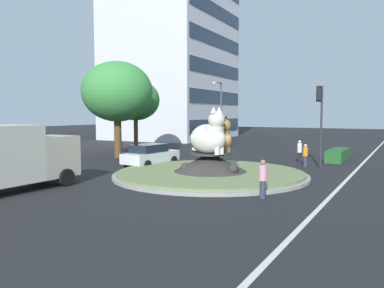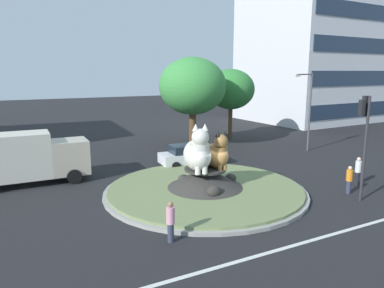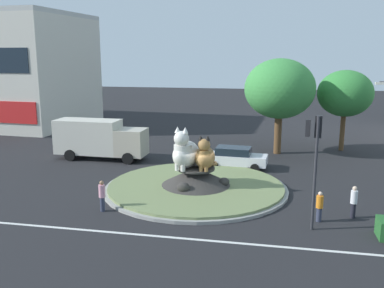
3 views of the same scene
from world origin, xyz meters
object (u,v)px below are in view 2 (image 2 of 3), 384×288
Objects in this scene: second_tree_near_tower at (193,86)px; pedestrian_orange_shirt at (349,179)px; pedestrian_pink_shirt at (171,221)px; office_tower at (318,19)px; traffic_light_mast at (365,125)px; broadleaf_tree_behind_island at (231,89)px; streetlight_arm at (308,106)px; delivery_box_truck at (21,158)px; cat_statue_tabby at (217,154)px; sedan_on_far_lane at (190,155)px; pedestrian_white_shirt at (358,170)px; cat_statue_white at (198,153)px.

second_tree_near_tower is 15.87m from pedestrian_orange_shirt.
office_tower is at bearing 47.90° from pedestrian_pink_shirt.
pedestrian_orange_shirt is (11.37, 0.81, -0.08)m from pedestrian_pink_shirt.
pedestrian_orange_shirt is at bearing -16.13° from traffic_light_mast.
streetlight_arm is at bearing -72.32° from broadleaf_tree_behind_island.
second_tree_near_tower is at bearing 70.40° from pedestrian_pink_shirt.
traffic_light_mast is 0.75× the size of delivery_box_truck.
office_tower is at bearing 19.88° from pedestrian_orange_shirt.
office_tower is 3.96× the size of broadleaf_tree_behind_island.
broadleaf_tree_behind_island is 18.20m from pedestrian_orange_shirt.
office_tower reaches higher than traffic_light_mast.
broadleaf_tree_behind_island is (9.93, 13.71, 2.77)m from cat_statue_tabby.
office_tower is 6.01× the size of sedan_on_far_lane.
pedestrian_pink_shirt is at bearing -117.05° from sedan_on_far_lane.
pedestrian_white_shirt is (-20.81, -24.17, -13.01)m from office_tower.
office_tower is 27.97m from second_tree_near_tower.
streetlight_arm is 20.34m from pedestrian_pink_shirt.
pedestrian_orange_shirt is 19.20m from delivery_box_truck.
traffic_light_mast is 12.00m from sedan_on_far_lane.
cat_statue_white is 38.85m from office_tower.
sedan_on_far_lane is (-27.78, -15.47, -13.10)m from office_tower.
streetlight_arm reaches higher than sedan_on_far_lane.
office_tower is 24.91m from streetlight_arm.
sedan_on_far_lane is at bearing -9.46° from streetlight_arm.
pedestrian_pink_shirt is 0.23× the size of delivery_box_truck.
streetlight_arm reaches higher than pedestrian_pink_shirt.
second_tree_near_tower is 4.66× the size of pedestrian_white_shirt.
cat_statue_white is 8.69m from pedestrian_orange_shirt.
second_tree_near_tower reaches higher than pedestrian_pink_shirt.
cat_statue_tabby reaches higher than sedan_on_far_lane.
broadleaf_tree_behind_island is 1.52× the size of sedan_on_far_lane.
cat_statue_white is at bearing -129.06° from broadleaf_tree_behind_island.
traffic_light_mast is at bearing 70.83° from cat_statue_white.
pedestrian_white_shirt is at bearing -47.56° from sedan_on_far_lane.
streetlight_arm is at bearing 112.38° from cat_statue_tabby.
delivery_box_truck is (-11.09, 0.59, 0.89)m from sedan_on_far_lane.
delivery_box_truck is at bearing -159.83° from broadleaf_tree_behind_island.
pedestrian_white_shirt is (3.92, -14.17, -4.59)m from second_tree_near_tower.
sedan_on_far_lane is (-6.97, 8.70, -0.09)m from pedestrian_white_shirt.
sedan_on_far_lane is at bearing 90.50° from pedestrian_orange_shirt.
broadleaf_tree_behind_island is at bearing 141.87° from cat_statue_tabby.
cat_statue_tabby is 13.83m from streetlight_arm.
traffic_light_mast reaches higher than sedan_on_far_lane.
delivery_box_truck is at bearing -146.37° from pedestrian_white_shirt.
pedestrian_pink_shirt is (-4.86, -4.48, -1.32)m from cat_statue_tabby.
pedestrian_white_shirt is at bearing -95.69° from broadleaf_tree_behind_island.
pedestrian_pink_shirt reaches higher than sedan_on_far_lane.
traffic_light_mast is at bearing -102.00° from broadleaf_tree_behind_island.
office_tower is (23.07, 26.02, 9.87)m from traffic_light_mast.
cat_statue_white is at bearing -109.49° from sedan_on_far_lane.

